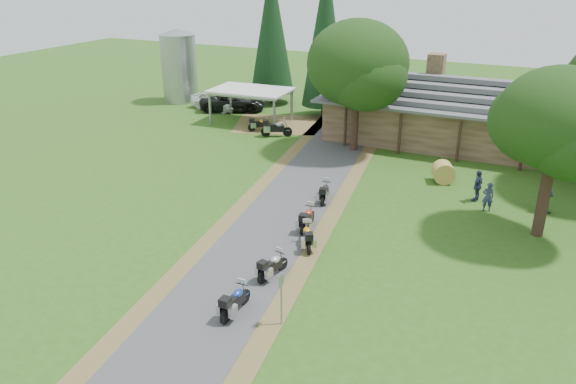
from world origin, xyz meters
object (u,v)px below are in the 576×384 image
at_px(motorcycle_row_a, 235,299).
at_px(motorcycle_row_b, 273,265).
at_px(motorcycle_row_c, 307,235).
at_px(car_white_sedan, 216,98).
at_px(motorcycle_carport_b, 277,127).
at_px(carport, 251,106).
at_px(motorcycle_row_e, 325,191).
at_px(lodge, 471,111).
at_px(motorcycle_row_d, 307,217).
at_px(silo, 179,65).
at_px(car_dark_suv, 232,97).
at_px(motorcycle_carport_a, 260,124).
at_px(hay_bale, 443,172).

distance_m(motorcycle_row_a, motorcycle_row_b, 3.02).
relative_size(motorcycle_row_b, motorcycle_row_c, 0.97).
bearing_deg(car_white_sedan, motorcycle_carport_b, -114.26).
xyz_separation_m(carport, motorcycle_row_e, (11.75, -12.88, -0.79)).
height_order(lodge, car_white_sedan, lodge).
height_order(lodge, motorcycle_row_d, lodge).
height_order(motorcycle_row_b, motorcycle_row_d, motorcycle_row_d).
xyz_separation_m(silo, motorcycle_carport_b, (13.56, -6.69, -2.65)).
xyz_separation_m(car_dark_suv, motorcycle_carport_a, (5.31, -4.72, -0.60)).
bearing_deg(motorcycle_row_d, lodge, -22.06).
bearing_deg(carport, hay_bale, -25.23).
bearing_deg(motorcycle_row_d, car_dark_suv, 32.63).
relative_size(car_white_sedan, hay_bale, 4.80).
distance_m(car_white_sedan, motorcycle_row_c, 27.46).
bearing_deg(motorcycle_carport_a, car_dark_suv, 99.50).
bearing_deg(motorcycle_row_a, carport, 28.05).
xyz_separation_m(motorcycle_row_a, motorcycle_row_b, (0.08, 3.02, -0.03)).
xyz_separation_m(silo, hay_bale, (27.00, -10.93, -2.73)).
relative_size(carport, motorcycle_row_e, 3.67).
bearing_deg(lodge, motorcycle_row_c, -102.06).
bearing_deg(carport, motorcycle_carport_a, -49.62).
bearing_deg(lodge, car_white_sedan, 178.11).
xyz_separation_m(motorcycle_row_b, motorcycle_row_d, (-0.52, 4.92, 0.04)).
xyz_separation_m(motorcycle_row_a, motorcycle_carport_b, (-8.96, 21.63, 0.11)).
relative_size(motorcycle_row_c, motorcycle_carport_b, 0.84).
height_order(carport, motorcycle_row_c, carport).
relative_size(motorcycle_row_c, motorcycle_row_d, 0.97).
height_order(silo, motorcycle_row_d, silo).
distance_m(lodge, hay_bale, 8.91).
bearing_deg(motorcycle_row_b, motorcycle_row_d, 17.45).
distance_m(motorcycle_carport_a, motorcycle_carport_b, 2.02).
height_order(car_dark_suv, motorcycle_carport_b, car_dark_suv).
height_order(silo, car_dark_suv, silo).
distance_m(motorcycle_row_a, motorcycle_row_d, 7.95).
relative_size(silo, motorcycle_row_d, 3.67).
xyz_separation_m(motorcycle_row_a, hay_bale, (4.48, 17.39, 0.02)).
bearing_deg(motorcycle_row_a, silo, 39.09).
xyz_separation_m(silo, car_dark_suv, (6.41, -1.16, -2.17)).
relative_size(car_dark_suv, motorcycle_row_c, 3.55).
height_order(lodge, motorcycle_carport_b, lodge).
height_order(carport, car_white_sedan, carport).
distance_m(motorcycle_row_e, hay_bale, 7.96).
xyz_separation_m(carport, motorcycle_row_d, (12.25, -16.51, -0.76)).
distance_m(car_dark_suv, hay_bale, 22.80).
xyz_separation_m(silo, motorcycle_row_c, (22.85, -22.18, -2.77)).
bearing_deg(silo, motorcycle_row_b, -48.23).
relative_size(lodge, motorcycle_row_c, 12.04).
bearing_deg(carport, silo, 155.57).
xyz_separation_m(lodge, motorcycle_row_b, (-4.52, -23.10, -1.86)).
height_order(motorcycle_carport_a, motorcycle_carport_b, motorcycle_carport_b).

